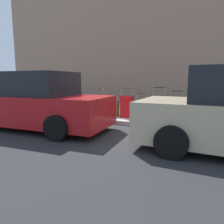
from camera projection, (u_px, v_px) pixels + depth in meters
ground_plane at (114, 125)px, 6.85m from camera, size 40.00×40.00×0.00m
sidewalk_curb at (136, 112)px, 9.10m from camera, size 18.00×5.00×0.14m
building_facade_sidewalk_side at (165, 3)px, 13.46m from camera, size 24.00×3.00×12.83m
suitcase_navy_0 at (213, 115)px, 6.24m from camera, size 0.42×0.23×0.64m
suitcase_silver_1 at (194, 112)px, 6.35m from camera, size 0.42×0.24×1.01m
suitcase_black_2 at (176, 110)px, 6.61m from camera, size 0.44×0.24×1.00m
suitcase_teal_3 at (158, 108)px, 6.83m from camera, size 0.45×0.23×1.11m
suitcase_maroon_4 at (141, 110)px, 6.98m from camera, size 0.43×0.26×0.89m
suitcase_red_5 at (127, 107)px, 7.28m from camera, size 0.45×0.20×1.05m
suitcase_olive_6 at (113, 109)px, 7.55m from camera, size 0.42×0.25×0.81m
suitcase_navy_7 at (99, 106)px, 7.71m from camera, size 0.46×0.25×1.03m
suitcase_silver_8 at (86, 108)px, 8.00m from camera, size 0.48×0.20×0.72m
fire_hydrant at (68, 104)px, 8.24m from camera, size 0.39×0.21×0.72m
bollard_post at (52, 104)px, 8.39m from camera, size 0.16×0.16×0.75m
parked_car_red_1 at (33, 102)px, 6.25m from camera, size 4.83×2.10×1.69m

